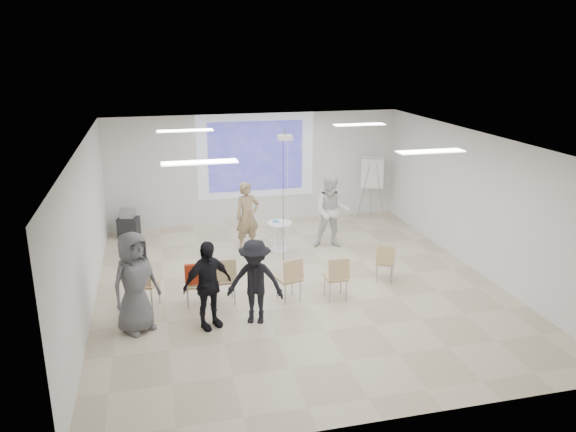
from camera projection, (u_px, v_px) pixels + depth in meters
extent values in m
cube|color=beige|center=(297.00, 287.00, 11.60)|extent=(8.00, 9.00, 0.10)
cube|color=white|center=(298.00, 138.00, 10.69)|extent=(8.00, 9.00, 0.10)
cube|color=silver|center=(256.00, 168.00, 15.37)|extent=(8.00, 0.10, 3.00)
cube|color=silver|center=(83.00, 231.00, 10.23)|extent=(0.10, 9.00, 3.00)
cube|color=silver|center=(480.00, 202.00, 12.06)|extent=(0.10, 9.00, 3.00)
cube|color=silver|center=(256.00, 156.00, 15.21)|extent=(3.20, 0.01, 2.30)
cube|color=#3230A4|center=(256.00, 156.00, 15.19)|extent=(2.60, 0.01, 1.90)
cylinder|color=white|center=(280.00, 250.00, 13.50)|extent=(0.45, 0.45, 0.05)
cylinder|color=silver|center=(280.00, 237.00, 13.41)|extent=(0.12, 0.12, 0.64)
cylinder|color=white|center=(280.00, 223.00, 13.31)|extent=(0.61, 0.61, 0.04)
cube|color=white|center=(282.00, 222.00, 13.28)|extent=(0.22, 0.17, 0.01)
cube|color=teal|center=(276.00, 221.00, 13.34)|extent=(0.14, 0.20, 0.01)
imported|color=#957C5B|center=(247.00, 212.00, 13.30)|extent=(0.79, 0.64, 1.89)
imported|color=white|center=(332.00, 208.00, 13.48)|extent=(1.14, 1.01, 2.00)
cube|color=white|center=(253.00, 197.00, 13.48)|extent=(0.07, 0.13, 0.04)
cube|color=white|center=(322.00, 191.00, 13.57)|extent=(0.07, 0.12, 0.04)
cube|color=tan|center=(145.00, 283.00, 10.46)|extent=(0.60, 0.60, 0.04)
cube|color=tan|center=(139.00, 274.00, 10.17)|extent=(0.46, 0.26, 0.44)
cylinder|color=gray|center=(133.00, 299.00, 10.39)|extent=(0.03, 0.03, 0.48)
cylinder|color=gray|center=(152.00, 300.00, 10.33)|extent=(0.03, 0.03, 0.48)
cylinder|color=gray|center=(141.00, 291.00, 10.74)|extent=(0.03, 0.03, 0.48)
cylinder|color=#95999D|center=(159.00, 292.00, 10.68)|extent=(0.03, 0.03, 0.48)
cube|color=tan|center=(196.00, 284.00, 10.59)|extent=(0.39, 0.39, 0.04)
cube|color=tan|center=(196.00, 277.00, 10.35)|extent=(0.39, 0.08, 0.37)
cylinder|color=gray|center=(188.00, 299.00, 10.47)|extent=(0.02, 0.02, 0.41)
cylinder|color=gray|center=(205.00, 297.00, 10.54)|extent=(0.02, 0.02, 0.41)
cylinder|color=gray|center=(187.00, 292.00, 10.76)|extent=(0.02, 0.02, 0.41)
cylinder|color=gray|center=(204.00, 291.00, 10.83)|extent=(0.02, 0.02, 0.41)
cube|color=tan|center=(224.00, 280.00, 10.68)|extent=(0.44, 0.44, 0.04)
cube|color=tan|center=(225.00, 271.00, 10.41)|extent=(0.44, 0.09, 0.42)
cylinder|color=gray|center=(216.00, 296.00, 10.54)|extent=(0.02, 0.02, 0.46)
cylinder|color=#93959B|center=(235.00, 294.00, 10.63)|extent=(0.02, 0.02, 0.46)
cylinder|color=gray|center=(214.00, 288.00, 10.87)|extent=(0.02, 0.02, 0.46)
cylinder|color=gray|center=(232.00, 286.00, 10.95)|extent=(0.02, 0.02, 0.46)
cube|color=tan|center=(289.00, 279.00, 10.78)|extent=(0.50, 0.50, 0.04)
cube|color=tan|center=(294.00, 270.00, 10.55)|extent=(0.42, 0.18, 0.39)
cylinder|color=#909398|center=(285.00, 294.00, 10.64)|extent=(0.03, 0.03, 0.43)
cylinder|color=#93969B|center=(300.00, 291.00, 10.78)|extent=(0.03, 0.03, 0.43)
cylinder|color=gray|center=(277.00, 288.00, 10.92)|extent=(0.03, 0.03, 0.43)
cylinder|color=#92949A|center=(292.00, 285.00, 11.07)|extent=(0.03, 0.03, 0.43)
cube|color=tan|center=(336.00, 277.00, 10.85)|extent=(0.41, 0.41, 0.04)
cube|color=tan|center=(339.00, 269.00, 10.60)|extent=(0.41, 0.09, 0.39)
cylinder|color=#92949A|center=(330.00, 292.00, 10.73)|extent=(0.02, 0.02, 0.43)
cylinder|color=gray|center=(346.00, 291.00, 10.80)|extent=(0.02, 0.02, 0.43)
cylinder|color=gray|center=(325.00, 285.00, 11.04)|extent=(0.02, 0.02, 0.43)
cylinder|color=gray|center=(341.00, 284.00, 11.11)|extent=(0.02, 0.02, 0.43)
cube|color=tan|center=(385.00, 262.00, 11.68)|extent=(0.49, 0.49, 0.04)
cube|color=tan|center=(386.00, 255.00, 11.44)|extent=(0.38, 0.21, 0.36)
cylinder|color=gray|center=(377.00, 274.00, 11.62)|extent=(0.03, 0.03, 0.40)
cylinder|color=gray|center=(392.00, 275.00, 11.58)|extent=(0.03, 0.03, 0.40)
cylinder|color=gray|center=(377.00, 268.00, 11.91)|extent=(0.03, 0.03, 0.40)
cylinder|color=gray|center=(391.00, 269.00, 11.87)|extent=(0.03, 0.03, 0.40)
cube|color=#AE2F15|center=(196.00, 274.00, 10.29)|extent=(0.40, 0.10, 0.38)
imported|color=black|center=(223.00, 277.00, 10.69)|extent=(0.34, 0.25, 0.03)
imported|color=black|center=(207.00, 279.00, 9.61)|extent=(1.23, 1.02, 1.82)
imported|color=black|center=(255.00, 276.00, 9.80)|extent=(1.28, 0.98, 1.75)
imported|color=#5D5D62|center=(134.00, 277.00, 9.47)|extent=(1.17, 1.10, 2.00)
cylinder|color=#93959B|center=(364.00, 190.00, 15.85)|extent=(0.24, 0.28, 1.59)
cylinder|color=#95999E|center=(380.00, 191.00, 15.81)|extent=(0.35, 0.10, 1.59)
cylinder|color=#969A9E|center=(371.00, 188.00, 16.11)|extent=(0.14, 0.34, 1.58)
cube|color=white|center=(372.00, 172.00, 15.79)|extent=(0.65, 0.38, 0.89)
cube|color=gray|center=(373.00, 158.00, 15.71)|extent=(0.63, 0.26, 0.06)
cube|color=black|center=(129.00, 227.00, 14.35)|extent=(0.59, 0.52, 0.50)
cube|color=gray|center=(128.00, 213.00, 14.24)|extent=(0.42, 0.38, 0.22)
cylinder|color=black|center=(120.00, 238.00, 14.29)|extent=(0.07, 0.07, 0.06)
cylinder|color=black|center=(136.00, 238.00, 14.27)|extent=(0.07, 0.07, 0.06)
cylinder|color=black|center=(124.00, 234.00, 14.57)|extent=(0.07, 0.07, 0.06)
cylinder|color=black|center=(139.00, 234.00, 14.56)|extent=(0.07, 0.07, 0.06)
cube|color=white|center=(285.00, 137.00, 12.17)|extent=(0.30, 0.25, 0.10)
cylinder|color=gray|center=(285.00, 132.00, 12.14)|extent=(0.04, 0.04, 0.14)
cylinder|color=black|center=(283.00, 202.00, 12.50)|extent=(0.01, 0.01, 2.77)
cylinder|color=white|center=(288.00, 202.00, 12.51)|extent=(0.01, 0.01, 2.77)
cube|color=white|center=(185.00, 131.00, 12.12)|extent=(1.20, 0.30, 0.02)
cube|color=white|center=(359.00, 125.00, 13.02)|extent=(1.20, 0.30, 0.02)
cube|color=white|center=(200.00, 162.00, 8.87)|extent=(1.20, 0.30, 0.02)
cube|color=white|center=(431.00, 151.00, 9.77)|extent=(1.20, 0.30, 0.02)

